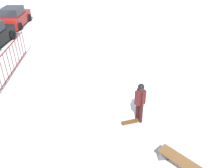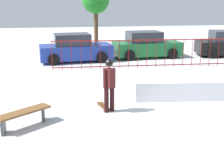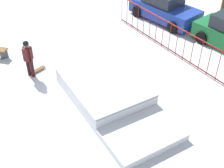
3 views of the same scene
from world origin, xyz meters
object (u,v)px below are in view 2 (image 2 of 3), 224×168
Objects in this scene: skater at (109,81)px; parked_car_green at (146,46)px; park_bench at (24,115)px; skateboard at (103,106)px; parked_car_blue at (75,49)px; distant_tree at (96,1)px; skate_ramp at (189,84)px.

skater is 0.41× the size of parked_car_green.
skateboard is at bearing 26.25° from park_bench.
skateboard is 2.72m from park_bench.
skater reaches higher than skateboard.
parked_car_blue is at bearing 159.53° from skater.
parked_car_blue reaches higher than skateboard.
skateboard is at bearing 178.18° from skater.
skate_ramp is at bearing -75.73° from distant_tree.
skater is at bearing -90.83° from parked_car_blue.
parked_car_green is at bearing 93.73° from skate_ramp.
park_bench is (-2.58, -0.85, -0.65)m from skater.
skater is 0.39× the size of distant_tree.
distant_tree reaches higher than parked_car_blue.
parked_car_green reaches higher than park_bench.
parked_car_blue is 1.01× the size of parked_car_green.
skater reaches higher than parked_car_green.
distant_tree is at bearing 109.86° from skate_ramp.
skate_ramp is at bearing -95.84° from parked_car_green.
distant_tree is at bearing 131.89° from parked_car_green.
skater is at bearing 18.31° from park_bench.
parked_car_blue is 4.53m from distant_tree.
skate_ramp reaches higher than skateboard.
skateboard is at bearing -95.03° from distant_tree.
distant_tree is (1.60, 3.31, 2.65)m from parked_car_blue.
distant_tree is (-2.81, 2.72, 2.65)m from parked_car_green.
parked_car_blue is 0.97× the size of distant_tree.
parked_car_green is (3.82, 8.79, 0.65)m from skateboard.
skater is 1.15× the size of park_bench.
parked_car_green is at bearing 144.22° from skateboard.
skate_ramp is 1.29× the size of distant_tree.
skateboard is 0.20× the size of parked_car_green.
skate_ramp is 7.98m from parked_car_blue.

